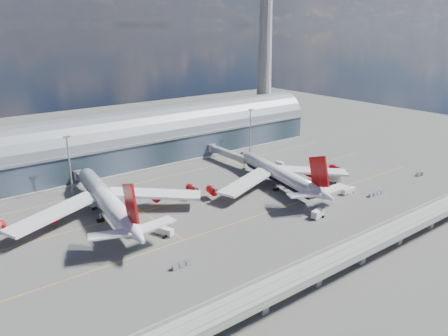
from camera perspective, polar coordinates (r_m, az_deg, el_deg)
ground at (r=175.46m, az=2.69°, el=-4.99°), size 500.00×500.00×0.00m
taxi_lines at (r=191.61m, az=-1.56°, el=-2.93°), size 200.00×80.12×0.01m
terminal at (r=233.74m, az=-9.66°, el=3.63°), size 200.00×30.00×28.00m
control_tower at (r=280.41m, az=5.36°, el=14.54°), size 19.00×19.00×103.00m
guideway at (r=139.90m, az=17.57°, el=-9.81°), size 220.00×8.50×7.20m
floodlight_mast_left at (r=194.22m, az=-19.52°, el=0.54°), size 3.00×0.70×25.70m
floodlight_mast_right at (r=242.07m, az=3.46°, el=4.92°), size 3.00×0.70×25.70m
airliner_left at (r=167.79m, az=-15.00°, el=-4.18°), size 75.51×79.43×24.21m
airliner_right at (r=194.36m, az=7.34°, el=-0.92°), size 68.05×71.21×22.70m
jet_bridge_left at (r=196.85m, az=-17.45°, el=-1.61°), size 4.40×28.00×7.25m
jet_bridge_right at (r=228.98m, az=0.21°, el=1.99°), size 4.40×32.00×7.25m
service_truck_0 at (r=153.17m, az=-7.76°, el=-8.17°), size 4.44×6.92×2.73m
service_truck_1 at (r=168.05m, az=12.10°, el=-5.90°), size 5.72×3.45×3.11m
service_truck_2 at (r=195.02m, az=15.96°, el=-2.87°), size 6.90×2.24×2.49m
service_truck_3 at (r=207.14m, az=14.12°, el=-1.39°), size 2.88×6.49×3.09m
service_truck_4 at (r=225.18m, az=7.28°, el=0.53°), size 2.79×4.70×2.56m
service_truck_5 at (r=180.98m, az=-16.44°, el=-4.50°), size 4.91×6.48×2.94m
cargo_train_0 at (r=134.08m, az=-5.56°, el=-12.48°), size 6.64×1.45×1.48m
cargo_train_1 at (r=196.83m, az=19.21°, el=-3.16°), size 9.07×2.03×1.50m
cargo_train_2 at (r=230.27m, az=24.24°, el=-0.67°), size 5.52×2.54×1.81m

